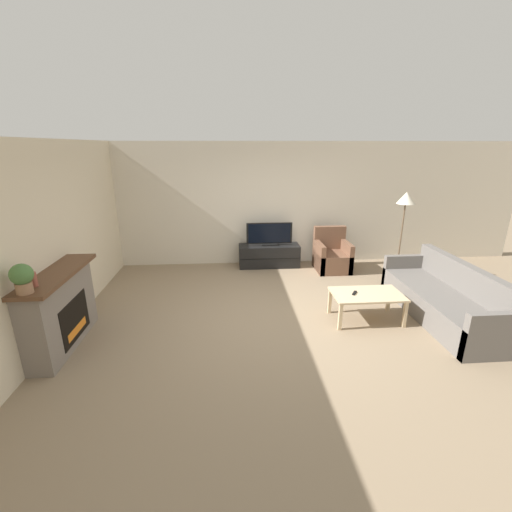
{
  "coord_description": "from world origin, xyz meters",
  "views": [
    {
      "loc": [
        -0.69,
        -4.84,
        2.61
      ],
      "look_at": [
        -0.28,
        0.57,
        0.85
      ],
      "focal_mm": 24.0,
      "sensor_mm": 36.0,
      "label": 1
    }
  ],
  "objects_px": {
    "mantel_vase_left": "(33,279)",
    "couch": "(444,300)",
    "remote": "(354,293)",
    "fireplace": "(60,309)",
    "armchair": "(332,257)",
    "tv": "(269,235)",
    "floor_lamp": "(405,204)",
    "coffee_table": "(367,297)",
    "potted_plant": "(22,277)",
    "tv_stand": "(269,256)"
  },
  "relations": [
    {
      "from": "armchair",
      "to": "floor_lamp",
      "type": "distance_m",
      "value": 1.84
    },
    {
      "from": "mantel_vase_left",
      "to": "coffee_table",
      "type": "xyz_separation_m",
      "value": [
        4.33,
        0.84,
        -0.76
      ]
    },
    {
      "from": "tv",
      "to": "remote",
      "type": "distance_m",
      "value": 2.81
    },
    {
      "from": "armchair",
      "to": "coffee_table",
      "type": "distance_m",
      "value": 2.3
    },
    {
      "from": "tv",
      "to": "potted_plant",
      "type": "bearing_deg",
      "value": -130.45
    },
    {
      "from": "fireplace",
      "to": "floor_lamp",
      "type": "distance_m",
      "value": 6.0
    },
    {
      "from": "tv_stand",
      "to": "floor_lamp",
      "type": "bearing_deg",
      "value": -23.6
    },
    {
      "from": "remote",
      "to": "couch",
      "type": "distance_m",
      "value": 1.47
    },
    {
      "from": "floor_lamp",
      "to": "fireplace",
      "type": "bearing_deg",
      "value": -161.0
    },
    {
      "from": "coffee_table",
      "to": "floor_lamp",
      "type": "xyz_separation_m",
      "value": [
        1.24,
        1.55,
        1.16
      ]
    },
    {
      "from": "mantel_vase_left",
      "to": "fireplace",
      "type": "bearing_deg",
      "value": 92.06
    },
    {
      "from": "mantel_vase_left",
      "to": "tv",
      "type": "relative_size",
      "value": 0.19
    },
    {
      "from": "armchair",
      "to": "floor_lamp",
      "type": "relative_size",
      "value": 0.51
    },
    {
      "from": "mantel_vase_left",
      "to": "remote",
      "type": "height_order",
      "value": "mantel_vase_left"
    },
    {
      "from": "armchair",
      "to": "remote",
      "type": "height_order",
      "value": "armchair"
    },
    {
      "from": "armchair",
      "to": "coffee_table",
      "type": "xyz_separation_m",
      "value": [
        -0.12,
        -2.29,
        0.1
      ]
    },
    {
      "from": "floor_lamp",
      "to": "remote",
      "type": "bearing_deg",
      "value": -133.12
    },
    {
      "from": "coffee_table",
      "to": "couch",
      "type": "xyz_separation_m",
      "value": [
        1.26,
        -0.01,
        -0.11
      ]
    },
    {
      "from": "tv",
      "to": "floor_lamp",
      "type": "bearing_deg",
      "value": -23.56
    },
    {
      "from": "tv",
      "to": "coffee_table",
      "type": "bearing_deg",
      "value": -65.06
    },
    {
      "from": "fireplace",
      "to": "armchair",
      "type": "distance_m",
      "value": 5.22
    },
    {
      "from": "remote",
      "to": "mantel_vase_left",
      "type": "bearing_deg",
      "value": -135.09
    },
    {
      "from": "armchair",
      "to": "floor_lamp",
      "type": "bearing_deg",
      "value": -33.77
    },
    {
      "from": "couch",
      "to": "mantel_vase_left",
      "type": "bearing_deg",
      "value": -171.5
    },
    {
      "from": "floor_lamp",
      "to": "armchair",
      "type": "bearing_deg",
      "value": 146.23
    },
    {
      "from": "mantel_vase_left",
      "to": "remote",
      "type": "xyz_separation_m",
      "value": [
        4.13,
        0.85,
        -0.7
      ]
    },
    {
      "from": "fireplace",
      "to": "couch",
      "type": "height_order",
      "value": "fireplace"
    },
    {
      "from": "mantel_vase_left",
      "to": "potted_plant",
      "type": "relative_size",
      "value": 0.58
    },
    {
      "from": "fireplace",
      "to": "couch",
      "type": "distance_m",
      "value": 5.63
    },
    {
      "from": "coffee_table",
      "to": "floor_lamp",
      "type": "height_order",
      "value": "floor_lamp"
    },
    {
      "from": "tv",
      "to": "armchair",
      "type": "distance_m",
      "value": 1.45
    },
    {
      "from": "potted_plant",
      "to": "floor_lamp",
      "type": "distance_m",
      "value": 6.15
    },
    {
      "from": "tv",
      "to": "coffee_table",
      "type": "distance_m",
      "value": 2.91
    },
    {
      "from": "armchair",
      "to": "coffee_table",
      "type": "height_order",
      "value": "armchair"
    },
    {
      "from": "remote",
      "to": "couch",
      "type": "relative_size",
      "value": 0.06
    },
    {
      "from": "coffee_table",
      "to": "remote",
      "type": "xyz_separation_m",
      "value": [
        -0.2,
        0.01,
        0.06
      ]
    },
    {
      "from": "remote",
      "to": "tv",
      "type": "bearing_deg",
      "value": 144.57
    },
    {
      "from": "potted_plant",
      "to": "floor_lamp",
      "type": "relative_size",
      "value": 0.19
    },
    {
      "from": "tv",
      "to": "floor_lamp",
      "type": "distance_m",
      "value": 2.8
    },
    {
      "from": "fireplace",
      "to": "remote",
      "type": "bearing_deg",
      "value": 5.34
    },
    {
      "from": "couch",
      "to": "floor_lamp",
      "type": "height_order",
      "value": "floor_lamp"
    },
    {
      "from": "mantel_vase_left",
      "to": "armchair",
      "type": "height_order",
      "value": "mantel_vase_left"
    },
    {
      "from": "tv",
      "to": "floor_lamp",
      "type": "height_order",
      "value": "floor_lamp"
    },
    {
      "from": "mantel_vase_left",
      "to": "armchair",
      "type": "xyz_separation_m",
      "value": [
        4.46,
        3.14,
        -0.86
      ]
    },
    {
      "from": "fireplace",
      "to": "tv_stand",
      "type": "xyz_separation_m",
      "value": [
        3.13,
        3.0,
        -0.3
      ]
    },
    {
      "from": "mantel_vase_left",
      "to": "couch",
      "type": "distance_m",
      "value": 5.72
    },
    {
      "from": "fireplace",
      "to": "mantel_vase_left",
      "type": "height_order",
      "value": "mantel_vase_left"
    },
    {
      "from": "potted_plant",
      "to": "floor_lamp",
      "type": "height_order",
      "value": "floor_lamp"
    },
    {
      "from": "armchair",
      "to": "mantel_vase_left",
      "type": "bearing_deg",
      "value": -144.87
    },
    {
      "from": "tv",
      "to": "fireplace",
      "type": "bearing_deg",
      "value": -136.28
    }
  ]
}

